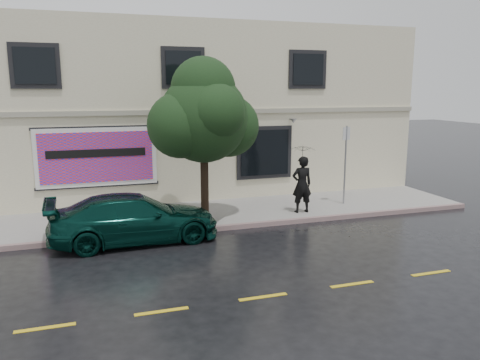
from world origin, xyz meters
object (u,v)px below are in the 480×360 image
object	(u,v)px
car	(135,218)
pedestrian	(302,184)
street_tree	(204,118)
fire_hydrant	(151,209)

from	to	relation	value
car	pedestrian	distance (m)	5.98
car	street_tree	world-z (taller)	street_tree
pedestrian	fire_hydrant	xyz separation A→B (m)	(-5.17, 0.75, -0.66)
street_tree	fire_hydrant	xyz separation A→B (m)	(-1.66, 0.80, -3.03)
street_tree	fire_hydrant	distance (m)	3.54
car	street_tree	distance (m)	3.80
fire_hydrant	pedestrian	bearing A→B (deg)	-27.56
street_tree	car	bearing A→B (deg)	-157.05
fire_hydrant	car	bearing A→B (deg)	-130.62
car	street_tree	bearing A→B (deg)	-69.60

